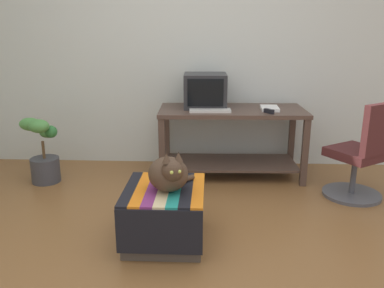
% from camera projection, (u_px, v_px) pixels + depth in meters
% --- Properties ---
extents(ground_plane, '(14.00, 14.00, 0.00)m').
position_uv_depth(ground_plane, '(178.00, 257.00, 2.67)').
color(ground_plane, brown).
extents(back_wall, '(8.00, 0.10, 2.60)m').
position_uv_depth(back_wall, '(192.00, 46.00, 4.27)').
color(back_wall, silver).
rests_on(back_wall, ground_plane).
extents(desk, '(1.47, 0.69, 0.71)m').
position_uv_depth(desk, '(231.00, 130.00, 4.05)').
color(desk, '#4C382D').
rests_on(desk, ground_plane).
extents(tv_monitor, '(0.44, 0.41, 0.34)m').
position_uv_depth(tv_monitor, '(205.00, 91.00, 4.03)').
color(tv_monitor, '#28282B').
rests_on(tv_monitor, desk).
extents(keyboard, '(0.41, 0.17, 0.02)m').
position_uv_depth(keyboard, '(210.00, 110.00, 3.85)').
color(keyboard, beige).
rests_on(keyboard, desk).
extents(book, '(0.18, 0.25, 0.03)m').
position_uv_depth(book, '(270.00, 108.00, 3.93)').
color(book, white).
rests_on(book, desk).
extents(ottoman_with_blanket, '(0.56, 0.64, 0.40)m').
position_uv_depth(ottoman_with_blanket, '(165.00, 214.00, 2.84)').
color(ottoman_with_blanket, '#4C4238').
rests_on(ottoman_with_blanket, ground_plane).
extents(cat, '(0.37, 0.41, 0.31)m').
position_uv_depth(cat, '(169.00, 173.00, 2.71)').
color(cat, '#473323').
rests_on(cat, ottoman_with_blanket).
extents(potted_plant, '(0.37, 0.37, 0.66)m').
position_uv_depth(potted_plant, '(44.00, 155.00, 3.92)').
color(potted_plant, '#3D3D42').
rests_on(potted_plant, ground_plane).
extents(office_chair, '(0.58, 0.58, 0.89)m').
position_uv_depth(office_chair, '(361.00, 157.00, 3.51)').
color(office_chair, '#4C4C51').
rests_on(office_chair, ground_plane).
extents(stapler, '(0.09, 0.11, 0.04)m').
position_uv_depth(stapler, '(269.00, 111.00, 3.77)').
color(stapler, black).
rests_on(stapler, desk).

